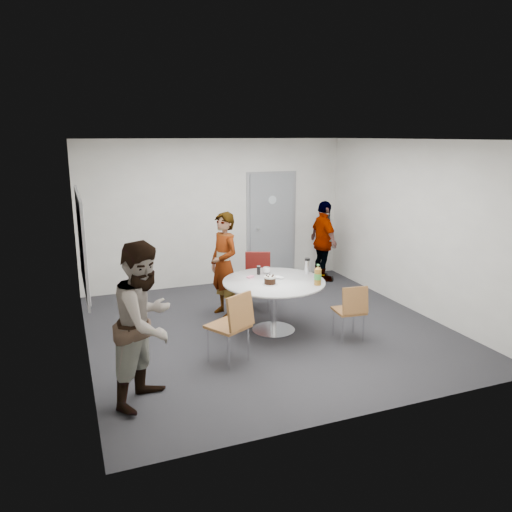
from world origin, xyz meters
name	(u,v)px	position (x,y,z in m)	size (l,w,h in m)	color
floor	(268,329)	(0.00, 0.00, 0.00)	(5.00, 5.00, 0.00)	black
ceiling	(269,140)	(0.00, 0.00, 2.70)	(5.00, 5.00, 0.00)	silver
wall_back	(217,213)	(0.00, 2.50, 1.35)	(5.00, 5.00, 0.00)	#BBB8B1
wall_left	(80,253)	(-2.50, 0.00, 1.35)	(5.00, 5.00, 0.00)	#BBB8B1
wall_right	(414,227)	(2.50, 0.00, 1.35)	(5.00, 5.00, 0.00)	#BBB8B1
wall_front	(369,288)	(0.00, -2.50, 1.35)	(5.00, 5.00, 0.00)	#BBB8B1
door	(271,227)	(1.10, 2.48, 1.03)	(1.02, 0.17, 2.12)	gray
whiteboard	(82,242)	(-2.46, 0.20, 1.45)	(0.04, 1.90, 1.25)	gray
table	(276,288)	(0.07, -0.11, 0.65)	(1.45, 1.45, 1.05)	silver
chair_near_left	(233,321)	(-0.83, -0.90, 0.56)	(0.60, 0.62, 0.92)	brown
chair_near_right	(352,307)	(0.89, -0.82, 0.48)	(0.42, 0.45, 0.80)	brown
chair_far	(258,274)	(0.22, 0.97, 0.55)	(0.57, 0.59, 0.91)	#5F1613
person_main	(224,265)	(-0.41, 0.78, 0.81)	(0.59, 0.39, 1.63)	#A5C6EA
person_left	(146,323)	(-1.95, -1.39, 0.87)	(0.84, 0.66, 1.74)	white
person_right	(324,241)	(1.95, 1.92, 0.78)	(0.91, 0.38, 1.55)	black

